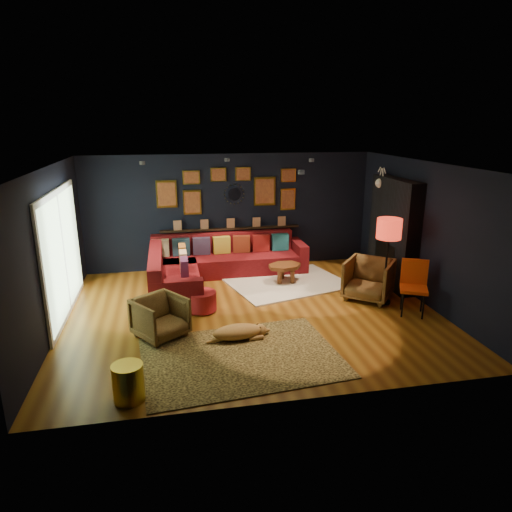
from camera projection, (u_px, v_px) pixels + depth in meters
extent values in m
plane|color=#935D1C|center=(252.00, 312.00, 8.19)|extent=(6.50, 6.50, 0.00)
plane|color=black|center=(230.00, 212.00, 10.40)|extent=(6.50, 0.00, 6.50)
plane|color=black|center=(296.00, 302.00, 5.23)|extent=(6.50, 0.00, 6.50)
plane|color=black|center=(51.00, 252.00, 7.22)|extent=(0.00, 5.50, 5.50)
plane|color=black|center=(425.00, 233.00, 8.41)|extent=(0.00, 5.50, 5.50)
plane|color=beige|center=(252.00, 165.00, 7.45)|extent=(6.50, 6.50, 0.00)
cube|color=maroon|center=(225.00, 264.00, 10.21)|extent=(3.20, 0.95, 0.42)
cube|color=maroon|center=(223.00, 242.00, 10.42)|extent=(3.20, 0.24, 0.46)
cube|color=maroon|center=(298.00, 255.00, 10.49)|extent=(0.22, 0.95, 0.64)
cube|color=maroon|center=(175.00, 284.00, 8.97)|extent=(0.95, 2.20, 0.42)
cube|color=maroon|center=(156.00, 265.00, 8.78)|extent=(0.24, 2.20, 0.46)
cube|color=maroon|center=(177.00, 298.00, 7.99)|extent=(0.95, 0.22, 0.64)
cube|color=beige|center=(160.00, 248.00, 9.97)|extent=(0.38, 0.14, 0.38)
cube|color=navy|center=(181.00, 247.00, 10.06)|extent=(0.38, 0.14, 0.38)
cube|color=#3C2F4F|center=(202.00, 246.00, 10.14)|extent=(0.38, 0.14, 0.38)
cube|color=gold|center=(222.00, 245.00, 10.22)|extent=(0.38, 0.14, 0.38)
cube|color=maroon|center=(241.00, 244.00, 10.31)|extent=(0.38, 0.14, 0.38)
cube|color=maroon|center=(261.00, 243.00, 10.39)|extent=(0.38, 0.14, 0.38)
cube|color=#1C6270|center=(280.00, 242.00, 10.47)|extent=(0.38, 0.14, 0.38)
cube|color=#9E5B22|center=(182.00, 254.00, 9.54)|extent=(0.14, 0.38, 0.38)
cube|color=tan|center=(183.00, 261.00, 9.07)|extent=(0.14, 0.38, 0.38)
cube|color=#602958|center=(184.00, 268.00, 8.60)|extent=(0.14, 0.38, 0.38)
cube|color=black|center=(231.00, 229.00, 10.45)|extent=(3.20, 0.12, 0.04)
cube|color=gold|center=(167.00, 194.00, 9.99)|extent=(0.45, 0.03, 0.60)
cube|color=#A05C2D|center=(167.00, 194.00, 9.97)|extent=(0.38, 0.01, 0.51)
cube|color=gold|center=(192.00, 202.00, 10.15)|extent=(0.40, 0.03, 0.55)
cube|color=#A05C2D|center=(192.00, 202.00, 10.13)|extent=(0.34, 0.01, 0.47)
cube|color=gold|center=(191.00, 177.00, 9.99)|extent=(0.38, 0.03, 0.30)
cube|color=#A05C2D|center=(191.00, 178.00, 9.97)|extent=(0.32, 0.01, 0.25)
cube|color=gold|center=(265.00, 191.00, 10.39)|extent=(0.50, 0.03, 0.65)
cube|color=#A05C2D|center=(265.00, 191.00, 10.38)|extent=(0.42, 0.01, 0.55)
cube|color=gold|center=(288.00, 199.00, 10.55)|extent=(0.35, 0.03, 0.50)
cube|color=#A05C2D|center=(288.00, 199.00, 10.53)|extent=(0.30, 0.01, 0.42)
cube|color=gold|center=(288.00, 175.00, 10.39)|extent=(0.35, 0.03, 0.30)
cube|color=#A05C2D|center=(288.00, 175.00, 10.38)|extent=(0.30, 0.01, 0.25)
cube|color=gold|center=(218.00, 175.00, 10.09)|extent=(0.35, 0.03, 0.30)
cube|color=#A05C2D|center=(219.00, 175.00, 10.07)|extent=(0.30, 0.01, 0.25)
cube|color=gold|center=(243.00, 174.00, 10.19)|extent=(0.35, 0.03, 0.30)
cube|color=#A05C2D|center=(243.00, 174.00, 10.17)|extent=(0.30, 0.01, 0.25)
cylinder|color=silver|center=(234.00, 194.00, 10.28)|extent=(0.28, 0.03, 0.28)
cone|color=gold|center=(244.00, 194.00, 10.32)|extent=(0.03, 0.16, 0.03)
cone|color=gold|center=(243.00, 190.00, 10.29)|extent=(0.04, 0.16, 0.04)
cone|color=gold|center=(241.00, 187.00, 10.26)|extent=(0.04, 0.16, 0.04)
cone|color=gold|center=(238.00, 185.00, 10.24)|extent=(0.04, 0.16, 0.04)
cone|color=gold|center=(234.00, 185.00, 10.22)|extent=(0.03, 0.16, 0.03)
cone|color=gold|center=(230.00, 185.00, 10.21)|extent=(0.04, 0.16, 0.04)
cone|color=gold|center=(227.00, 188.00, 10.21)|extent=(0.04, 0.16, 0.04)
cone|color=gold|center=(225.00, 191.00, 10.22)|extent=(0.04, 0.16, 0.04)
cone|color=gold|center=(225.00, 195.00, 10.24)|extent=(0.03, 0.16, 0.03)
cone|color=gold|center=(225.00, 198.00, 10.27)|extent=(0.04, 0.16, 0.04)
cone|color=gold|center=(228.00, 201.00, 10.29)|extent=(0.04, 0.16, 0.04)
cone|color=gold|center=(231.00, 203.00, 10.32)|extent=(0.04, 0.16, 0.04)
cone|color=gold|center=(234.00, 204.00, 10.34)|extent=(0.03, 0.16, 0.03)
cone|color=gold|center=(238.00, 203.00, 10.35)|extent=(0.04, 0.16, 0.04)
cone|color=gold|center=(241.00, 201.00, 10.35)|extent=(0.04, 0.16, 0.04)
cone|color=gold|center=(243.00, 198.00, 10.34)|extent=(0.04, 0.16, 0.04)
cube|color=black|center=(393.00, 233.00, 9.29)|extent=(0.30, 1.60, 2.20)
cube|color=black|center=(388.00, 263.00, 9.46)|extent=(0.20, 0.80, 0.90)
cone|color=white|center=(390.00, 183.00, 9.50)|extent=(0.35, 0.28, 0.28)
sphere|color=white|center=(380.00, 183.00, 9.46)|extent=(0.20, 0.20, 0.20)
cylinder|color=white|center=(383.00, 175.00, 9.36)|extent=(0.02, 0.10, 0.28)
cylinder|color=white|center=(380.00, 175.00, 9.48)|extent=(0.02, 0.10, 0.28)
cube|color=white|center=(62.00, 254.00, 7.85)|extent=(0.04, 2.80, 2.20)
cube|color=#B5DBA7|center=(64.00, 254.00, 7.85)|extent=(0.01, 2.60, 2.00)
cube|color=white|center=(64.00, 254.00, 7.85)|extent=(0.02, 0.06, 2.00)
cylinder|color=black|center=(142.00, 163.00, 8.25)|extent=(0.10, 0.10, 0.06)
cylinder|color=black|center=(227.00, 160.00, 8.92)|extent=(0.10, 0.10, 0.06)
cylinder|color=black|center=(311.00, 160.00, 8.84)|extent=(0.10, 0.10, 0.06)
cylinder|color=black|center=(301.00, 172.00, 6.81)|extent=(0.10, 0.10, 0.06)
cube|color=white|center=(288.00, 283.00, 9.59)|extent=(2.68, 2.23, 0.03)
cube|color=tan|center=(241.00, 357.00, 6.61)|extent=(2.98, 2.26, 0.02)
cylinder|color=#622F16|center=(280.00, 277.00, 9.47)|extent=(0.09, 0.09, 0.29)
cylinder|color=#622F16|center=(292.00, 276.00, 9.52)|extent=(0.09, 0.09, 0.29)
cylinder|color=#622F16|center=(282.00, 272.00, 9.80)|extent=(0.09, 0.09, 0.29)
cylinder|color=maroon|center=(202.00, 301.00, 8.16)|extent=(0.52, 0.52, 0.34)
imported|color=#A77637|center=(160.00, 316.00, 7.15)|extent=(0.96, 0.95, 0.73)
imported|color=#A77637|center=(369.00, 278.00, 8.68)|extent=(1.14, 1.13, 0.86)
cylinder|color=gold|center=(128.00, 383.00, 5.55)|extent=(0.38, 0.38, 0.48)
cylinder|color=black|center=(403.00, 304.00, 7.91)|extent=(0.03, 0.03, 0.48)
cylinder|color=black|center=(423.00, 306.00, 7.82)|extent=(0.03, 0.03, 0.48)
cylinder|color=black|center=(402.00, 297.00, 8.22)|extent=(0.03, 0.03, 0.48)
cylinder|color=black|center=(422.00, 299.00, 8.14)|extent=(0.03, 0.03, 0.48)
cube|color=#F65015|center=(414.00, 289.00, 7.95)|extent=(0.61, 0.61, 0.06)
cube|color=#F65015|center=(414.00, 271.00, 8.06)|extent=(0.43, 0.25, 0.46)
cylinder|color=black|center=(383.00, 302.00, 8.59)|extent=(0.27, 0.27, 0.04)
cylinder|color=black|center=(386.00, 268.00, 8.40)|extent=(0.04, 0.04, 1.31)
cylinder|color=red|center=(389.00, 229.00, 8.19)|extent=(0.45, 0.45, 0.37)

